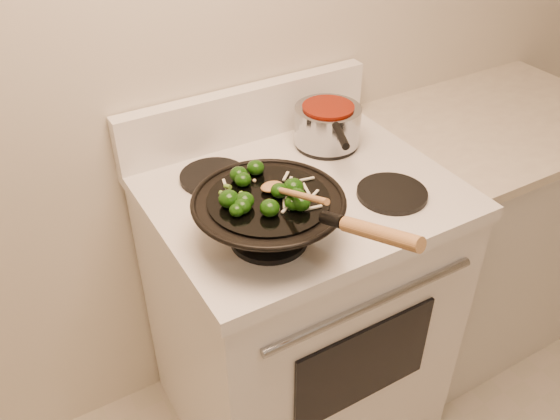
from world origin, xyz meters
TOP-DOWN VIEW (x-y plane):
  - stove at (-0.09, 1.17)m, footprint 0.78×0.67m
  - counter_unit at (0.69, 1.20)m, footprint 0.82×0.62m
  - wok at (-0.27, 1.02)m, footprint 0.34×0.57m
  - stirfry at (-0.28, 1.02)m, footprint 0.24×0.21m
  - wooden_spoon at (-0.25, 0.98)m, footprint 0.05×0.24m
  - saucepan at (0.09, 1.32)m, footprint 0.19×0.29m

SIDE VIEW (x-z plane):
  - counter_unit at x=0.69m, z-range 0.00..0.91m
  - stove at x=-0.09m, z-range -0.07..1.01m
  - saucepan at x=0.09m, z-range 0.93..1.04m
  - wok at x=-0.27m, z-range 0.88..1.11m
  - stirfry at x=-0.28m, z-range 1.03..1.07m
  - wooden_spoon at x=-0.25m, z-range 1.02..1.12m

